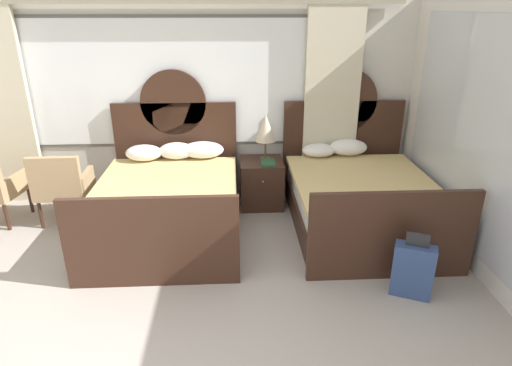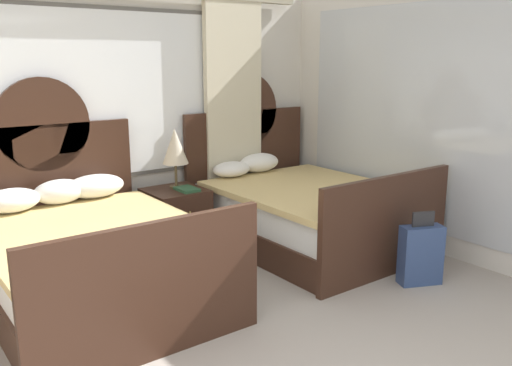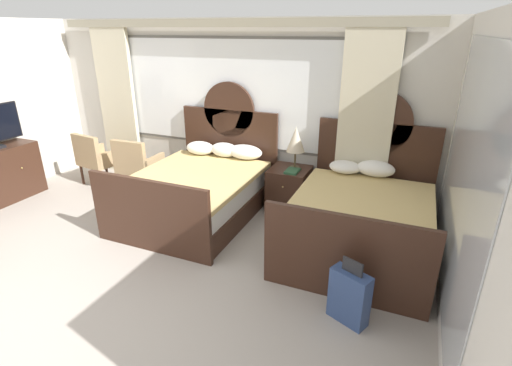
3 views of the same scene
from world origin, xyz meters
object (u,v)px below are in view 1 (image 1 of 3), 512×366
(book_on_nightstand, at_px, (268,163))
(table_lamp_on_nightstand, at_px, (266,128))
(nightstand_between_beds, at_px, (261,183))
(suitcase_on_floor, at_px, (413,270))
(bed_near_window, at_px, (169,201))
(armchair_by_window_left, at_px, (62,184))
(bed_near_mirror, at_px, (359,197))

(book_on_nightstand, bearing_deg, table_lamp_on_nightstand, 96.86)
(nightstand_between_beds, distance_m, suitcase_on_floor, 2.45)
(nightstand_between_beds, bearing_deg, bed_near_window, -150.29)
(nightstand_between_beds, xyz_separation_m, book_on_nightstand, (0.08, -0.11, 0.33))
(table_lamp_on_nightstand, xyz_separation_m, book_on_nightstand, (0.02, -0.18, -0.41))
(bed_near_window, relative_size, armchair_by_window_left, 2.42)
(book_on_nightstand, bearing_deg, bed_near_mirror, -27.42)
(book_on_nightstand, height_order, suitcase_on_floor, book_on_nightstand)
(table_lamp_on_nightstand, height_order, book_on_nightstand, table_lamp_on_nightstand)
(book_on_nightstand, xyz_separation_m, suitcase_on_floor, (1.20, -1.98, -0.38))
(nightstand_between_beds, bearing_deg, armchair_by_window_left, -171.51)
(table_lamp_on_nightstand, relative_size, armchair_by_window_left, 0.67)
(bed_near_window, height_order, armchair_by_window_left, bed_near_window)
(bed_near_window, distance_m, nightstand_between_beds, 1.33)
(bed_near_window, distance_m, bed_near_mirror, 2.31)
(armchair_by_window_left, bearing_deg, suitcase_on_floor, -24.61)
(bed_near_mirror, distance_m, table_lamp_on_nightstand, 1.49)
(bed_near_mirror, xyz_separation_m, book_on_nightstand, (-1.07, 0.56, 0.27))
(book_on_nightstand, bearing_deg, bed_near_window, -156.13)
(bed_near_window, xyz_separation_m, table_lamp_on_nightstand, (1.21, 0.73, 0.68))
(bed_near_mirror, distance_m, armchair_by_window_left, 3.66)
(book_on_nightstand, height_order, armchair_by_window_left, armchair_by_window_left)
(bed_near_mirror, relative_size, armchair_by_window_left, 2.42)
(bed_near_window, height_order, suitcase_on_floor, bed_near_window)
(bed_near_window, bearing_deg, nightstand_between_beds, 29.71)
(bed_near_mirror, bearing_deg, armchair_by_window_left, 175.30)
(book_on_nightstand, xyz_separation_m, armchair_by_window_left, (-2.57, -0.26, -0.14))
(bed_near_mirror, bearing_deg, table_lamp_on_nightstand, 145.97)
(table_lamp_on_nightstand, bearing_deg, book_on_nightstand, -83.14)
(suitcase_on_floor, bearing_deg, book_on_nightstand, 121.10)
(bed_near_window, distance_m, table_lamp_on_nightstand, 1.57)
(bed_near_mirror, height_order, suitcase_on_floor, bed_near_mirror)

